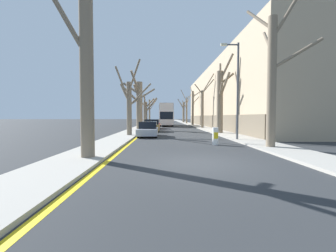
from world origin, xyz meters
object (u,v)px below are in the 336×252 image
object	(u,v)px
street_tree_right_2	(203,106)
parked_car_1	(152,126)
street_tree_right_3	(193,106)
street_tree_left_0	(86,65)
street_tree_left_1	(130,104)
parked_car_2	(154,124)
double_decker_bus	(166,114)
street_tree_left_3	(146,111)
street_tree_right_1	(221,98)
street_tree_left_4	(150,110)
street_tree_right_4	(186,109)
lamp_post	(236,86)
traffic_bollard	(215,136)
parked_car_0	(148,129)
street_tree_left_2	(138,103)
street_tree_right_5	(183,111)
street_tree_right_0	(272,76)

from	to	relation	value
street_tree_right_2	parked_car_1	world-z (taller)	street_tree_right_2
street_tree_right_3	street_tree_left_0	bearing A→B (deg)	-104.69
street_tree_left_1	parked_car_2	xyz separation A→B (m)	(1.68, 12.99, -2.37)
street_tree_right_2	double_decker_bus	distance (m)	10.97
street_tree_left_3	street_tree_right_1	bearing A→B (deg)	-64.07
street_tree_left_4	street_tree_right_4	xyz separation A→B (m)	(9.21, 2.28, 0.32)
parked_car_2	lamp_post	distance (m)	18.88
traffic_bollard	street_tree_right_3	bearing A→B (deg)	84.92
street_tree_left_4	double_decker_bus	size ratio (longest dim) A/B	0.59
street_tree_left_1	parked_car_0	world-z (taller)	street_tree_left_1
street_tree_right_2	parked_car_2	xyz separation A→B (m)	(-7.59, -0.65, -2.81)
parked_car_2	street_tree_left_4	bearing A→B (deg)	94.78
street_tree_left_2	street_tree_right_1	bearing A→B (deg)	-39.54
street_tree_right_5	parked_car_1	world-z (taller)	street_tree_right_5
double_decker_bus	parked_car_1	xyz separation A→B (m)	(-2.02, -16.67, -1.70)
street_tree_right_3	lamp_post	world-z (taller)	street_tree_right_3
double_decker_bus	parked_car_1	world-z (taller)	double_decker_bus
street_tree_left_1	parked_car_2	size ratio (longest dim) A/B	1.48
street_tree_right_0	street_tree_right_4	bearing A→B (deg)	90.25
street_tree_left_2	street_tree_right_5	xyz separation A→B (m)	(9.66, 36.07, -0.26)
street_tree_left_3	parked_car_2	distance (m)	9.36
street_tree_right_5	street_tree_left_0	bearing A→B (deg)	-99.32
street_tree_left_0	double_decker_bus	distance (m)	34.70
double_decker_bus	lamp_post	size ratio (longest dim) A/B	1.46
parked_car_2	street_tree_right_0	bearing A→B (deg)	-70.34
street_tree_right_2	street_tree_right_4	size ratio (longest dim) A/B	0.92
street_tree_left_2	street_tree_right_3	size ratio (longest dim) A/B	0.97
parked_car_1	parked_car_2	distance (m)	6.63
parked_car_1	street_tree_left_2	bearing A→B (deg)	116.50
street_tree_right_4	street_tree_right_5	world-z (taller)	street_tree_right_4
parked_car_2	parked_car_1	bearing A→B (deg)	-90.00
street_tree_right_0	parked_car_1	size ratio (longest dim) A/B	2.16
street_tree_right_1	traffic_bollard	world-z (taller)	street_tree_right_1
street_tree_left_0	street_tree_right_2	world-z (taller)	street_tree_left_0
street_tree_left_3	parked_car_1	bearing A→B (deg)	-83.10
lamp_post	street_tree_left_3	bearing A→B (deg)	108.65
street_tree_left_1	double_decker_bus	distance (m)	23.34
street_tree_right_3	street_tree_left_3	bearing A→B (deg)	-162.42
street_tree_right_0	lamp_post	distance (m)	4.22
street_tree_left_0	street_tree_right_0	xyz separation A→B (m)	(9.56, 3.03, 0.14)
street_tree_left_1	double_decker_bus	bearing A→B (deg)	80.88
street_tree_left_0	parked_car_0	distance (m)	11.81
street_tree_left_2	street_tree_left_4	world-z (taller)	street_tree_left_2
traffic_bollard	double_decker_bus	bearing A→B (deg)	95.36
street_tree_left_3	street_tree_left_4	bearing A→B (deg)	89.48
street_tree_right_0	street_tree_right_2	distance (m)	22.04
street_tree_right_4	parked_car_2	xyz separation A→B (m)	(-7.44, -23.44, -2.99)
street_tree_right_1	parked_car_2	xyz separation A→B (m)	(-7.50, 10.38, -3.10)
lamp_post	street_tree_right_4	bearing A→B (deg)	89.29
street_tree_left_2	street_tree_left_3	distance (m)	11.44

